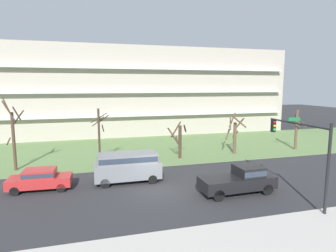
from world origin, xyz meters
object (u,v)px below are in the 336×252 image
Objects in this scene: sedan_red_near_left at (40,179)px; pickup_black_center_left at (240,179)px; tree_far_left at (13,136)px; tree_left at (99,135)px; van_gray_center_right at (128,165)px; traffic_signal_mast at (304,145)px; tree_center at (179,140)px; tree_far_right at (297,128)px; tree_right at (234,134)px.

pickup_black_center_left reaches higher than sedan_red_near_left.
pickup_black_center_left is (16.78, -10.22, -2.21)m from tree_far_left.
tree_left is 1.06× the size of van_gray_center_right.
pickup_black_center_left is 0.97× the size of traffic_signal_mast.
tree_center is 0.74× the size of van_gray_center_right.
sedan_red_near_left is 0.80× the size of traffic_signal_mast.
traffic_signal_mast is (10.41, -7.06, 2.47)m from van_gray_center_right.
pickup_black_center_left is at bearing -46.65° from tree_left.
traffic_signal_mast is (16.85, -7.06, 2.99)m from sedan_red_near_left.
tree_far_right is at bearing 0.89° from tree_center.
traffic_signal_mast is at bearing 160.17° from sedan_red_near_left.
tree_far_left reaches higher than tree_far_right.
tree_far_left is 1.27× the size of van_gray_center_right.
tree_far_right is 1.08× the size of sedan_red_near_left.
traffic_signal_mast reaches higher than van_gray_center_right.
van_gray_center_right is (-20.92, -6.18, -1.22)m from tree_far_right.
pickup_black_center_left is (9.34, -9.90, -2.02)m from tree_left.
pickup_black_center_left is at bearing -116.46° from tree_right.
tree_left reaches higher than tree_center.
sedan_red_near_left is at bearing -129.97° from tree_left.
traffic_signal_mast is (-2.38, -13.35, 1.52)m from tree_right.
tree_far_right is 0.86× the size of traffic_signal_mast.
tree_far_left is 1.21× the size of pickup_black_center_left.
pickup_black_center_left is at bearing -83.27° from tree_center.
tree_right is 12.11m from pickup_black_center_left.
tree_center is at bearing -177.10° from tree_right.
tree_right is at bearing 1.45° from tree_far_left.
traffic_signal_mast is at bearing -72.05° from tree_center.
tree_far_right is 0.89× the size of pickup_black_center_left.
sedan_red_near_left is at bearing -167.27° from tree_far_right.
tree_center is at bearing 0.83° from tree_far_left.
traffic_signal_mast is (4.22, -13.02, 1.81)m from tree_center.
tree_far_left is 15.59m from tree_center.
tree_left is 8.19m from tree_center.
pickup_black_center_left is 4.86m from traffic_signal_mast.
tree_center is (15.54, 0.23, -1.18)m from tree_far_left.
tree_far_left is at bearing -179.14° from tree_far_right.
tree_far_right reaches higher than sedan_red_near_left.
tree_far_left is at bearing -179.17° from tree_center.
tree_left is 13.76m from pickup_black_center_left.
tree_far_right is 16.95m from traffic_signal_mast.
sedan_red_near_left is at bearing 160.53° from pickup_black_center_left.
traffic_signal_mast reaches higher than tree_center.
tree_center is 0.80× the size of tree_far_right.
van_gray_center_right is at bearing -177.09° from sedan_red_near_left.
tree_right is 0.83× the size of traffic_signal_mast.
tree_center is at bearing 107.95° from traffic_signal_mast.
tree_left is 1.23× the size of sedan_red_near_left.
traffic_signal_mast is at bearing -32.92° from tree_far_left.
tree_right is (22.14, 0.56, -0.89)m from tree_far_left.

